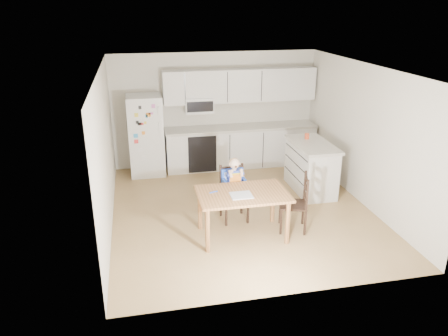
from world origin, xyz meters
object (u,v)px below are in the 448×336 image
refrigerator (146,135)px  red_cup (307,136)px  kitchen_island (311,167)px  chair_side (299,199)px  dining_table (243,199)px  chair_booster (234,182)px

refrigerator → red_cup: size_ratio=15.45×
kitchen_island → chair_side: kitchen_island is taller
refrigerator → chair_side: size_ratio=1.79×
refrigerator → dining_table: size_ratio=1.22×
red_cup → refrigerator: bearing=157.1°
chair_side → red_cup: bearing=171.8°
kitchen_island → dining_table: kitchen_island is taller
chair_booster → refrigerator: bearing=116.0°
dining_table → chair_side: bearing=1.4°
dining_table → chair_side: (0.94, 0.02, -0.11)m
chair_booster → chair_side: 1.12m
dining_table → chair_side: size_ratio=1.47×
dining_table → chair_side: chair_side is taller
red_cup → chair_booster: 2.12m
chair_booster → chair_side: size_ratio=1.16×
refrigerator → kitchen_island: refrigerator is taller
red_cup → chair_side: (-0.79, -1.75, -0.49)m
kitchen_island → red_cup: size_ratio=11.95×
kitchen_island → chair_booster: 1.95m
chair_booster → chair_side: bearing=-34.8°
refrigerator → kitchen_island: bearing=-27.3°
refrigerator → chair_booster: size_ratio=1.54×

